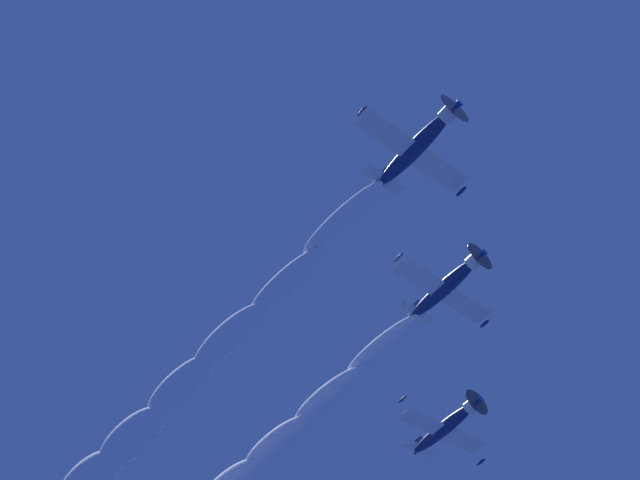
# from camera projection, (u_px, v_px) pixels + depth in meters

# --- Properties ---
(airplane_lead) EXTENTS (9.04, 8.18, 2.72)m
(airplane_lead) POSITION_uv_depth(u_px,v_px,m) (418.00, 146.00, 73.44)
(airplane_lead) COLOR navy
(airplane_left_wingman) EXTENTS (9.05, 8.18, 2.72)m
(airplane_left_wingman) POSITION_uv_depth(u_px,v_px,m) (447.00, 286.00, 83.36)
(airplane_left_wingman) COLOR navy
(airplane_right_wingman) EXTENTS (8.96, 8.19, 2.90)m
(airplane_right_wingman) POSITION_uv_depth(u_px,v_px,m) (446.00, 426.00, 91.41)
(airplane_right_wingman) COLOR navy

